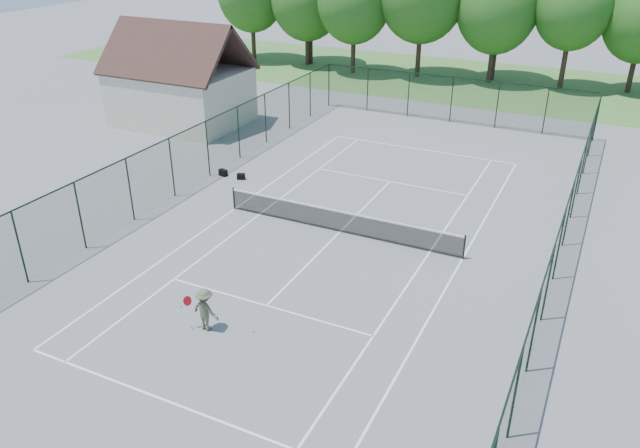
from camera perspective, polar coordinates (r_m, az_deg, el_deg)
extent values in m
plane|color=slate|center=(27.53, 1.82, -0.74)|extent=(140.00, 140.00, 0.00)
cube|color=#4B7C36|center=(54.77, 15.14, 12.38)|extent=(80.00, 16.00, 0.01)
cube|color=white|center=(37.83, 9.29, 6.74)|extent=(10.97, 0.08, 0.01)
cube|color=white|center=(19.17, -13.52, -15.56)|extent=(10.97, 0.08, 0.01)
cube|color=white|center=(32.94, 6.41, 3.88)|extent=(8.23, 0.08, 0.01)
cube|color=white|center=(22.64, -4.91, -7.44)|extent=(8.23, 0.08, 0.01)
cube|color=white|center=(26.07, 12.89, -3.13)|extent=(0.08, 23.77, 0.01)
cube|color=white|center=(29.94, -7.80, 1.38)|extent=(0.08, 23.77, 0.01)
cube|color=white|center=(26.34, 10.01, -2.52)|extent=(0.08, 23.77, 0.01)
cube|color=white|center=(29.26, -5.55, 0.89)|extent=(0.08, 23.77, 0.01)
cube|color=white|center=(27.53, 1.82, -0.73)|extent=(0.08, 12.80, 0.01)
cylinder|color=black|center=(29.72, -7.88, 2.34)|extent=(0.08, 0.08, 1.10)
cylinder|color=black|center=(25.81, 13.04, -2.09)|extent=(0.08, 0.08, 1.10)
cube|color=black|center=(27.31, 1.83, 0.19)|extent=(11.00, 0.02, 0.96)
cube|color=white|center=(27.09, 1.85, 1.14)|extent=(11.00, 0.05, 0.07)
cube|color=#17321E|center=(43.03, 11.94, 11.05)|extent=(18.00, 0.02, 3.00)
cube|color=#17321E|center=(25.01, 21.03, -1.78)|extent=(0.02, 36.00, 3.00)
cube|color=#17321E|center=(31.33, -13.38, 5.03)|extent=(0.02, 36.00, 3.00)
cube|color=black|center=(42.67, 12.13, 12.98)|extent=(18.00, 0.05, 0.05)
cube|color=black|center=(24.38, 21.60, 1.33)|extent=(0.05, 36.00, 0.05)
cube|color=black|center=(30.83, -13.67, 7.62)|extent=(0.05, 36.00, 0.05)
cube|color=beige|center=(42.86, -12.58, 11.27)|extent=(8.00, 6.00, 3.50)
cube|color=#422922|center=(43.31, -11.77, 15.93)|extent=(8.60, 3.27, 3.27)
cube|color=#422922|center=(41.01, -14.34, 15.09)|extent=(8.60, 3.27, 3.27)
cylinder|color=#3A291E|center=(59.58, -0.87, 16.43)|extent=(0.40, 0.40, 4.20)
cylinder|color=#3A291E|center=(54.33, 15.41, 14.52)|extent=(0.40, 0.40, 4.20)
ellipsoid|color=#316C21|center=(53.71, 15.93, 18.57)|extent=(6.40, 6.40, 7.40)
cube|color=black|center=(33.84, -8.85, 4.67)|extent=(0.47, 0.33, 0.35)
cube|color=black|center=(33.25, -7.24, 4.34)|extent=(0.47, 0.38, 0.32)
imported|color=#51583D|center=(21.33, -10.44, -7.70)|extent=(1.06, 0.67, 1.56)
sphere|color=#BEDD32|center=(20.96, -6.79, -8.20)|extent=(0.07, 0.07, 0.07)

